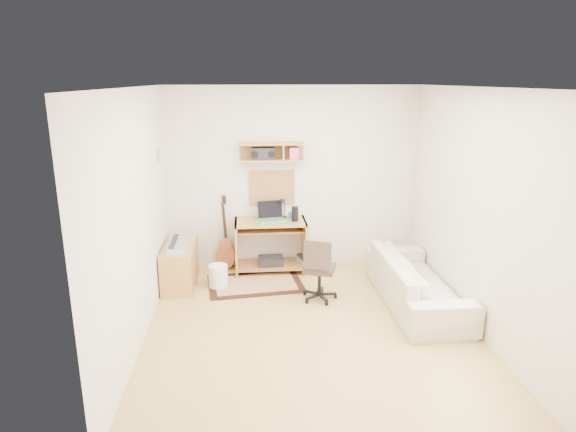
{
  "coord_description": "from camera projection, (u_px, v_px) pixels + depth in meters",
  "views": [
    {
      "loc": [
        -0.68,
        -5.01,
        2.68
      ],
      "look_at": [
        -0.15,
        1.05,
        1.0
      ],
      "focal_mm": 31.07,
      "sensor_mm": 36.0,
      "label": 1
    }
  ],
  "objects": [
    {
      "name": "music_keyboard",
      "position": [
        178.0,
        244.0,
        6.56
      ],
      "size": [
        0.23,
        0.72,
        0.06
      ],
      "primitive_type": "cube",
      "color": "#B2B5BA",
      "rests_on": "cabinet"
    },
    {
      "name": "waste_basket",
      "position": [
        218.0,
        276.0,
        6.6
      ],
      "size": [
        0.29,
        0.29,
        0.3
      ],
      "primitive_type": "cylinder",
      "rotation": [
        0.0,
        0.0,
        -0.17
      ],
      "color": "white",
      "rests_on": "floor"
    },
    {
      "name": "task_chair",
      "position": [
        320.0,
        268.0,
        6.17
      ],
      "size": [
        0.53,
        0.53,
        0.82
      ],
      "primitive_type": null,
      "rotation": [
        0.0,
        0.0,
        -0.32
      ],
      "color": "#372A20",
      "rests_on": "floor"
    },
    {
      "name": "pencil_cup",
      "position": [
        290.0,
        215.0,
        7.12
      ],
      "size": [
        0.06,
        0.06,
        0.09
      ],
      "primitive_type": "cylinder",
      "color": "#305690",
      "rests_on": "desk"
    },
    {
      "name": "wall_photo",
      "position": [
        159.0,
        156.0,
        6.41
      ],
      "size": [
        0.02,
        0.2,
        0.15
      ],
      "primitive_type": "cube",
      "color": "#4C8CBF",
      "rests_on": "left_wall"
    },
    {
      "name": "floor",
      "position": [
        309.0,
        327.0,
        5.58
      ],
      "size": [
        3.6,
        4.0,
        0.01
      ],
      "primitive_type": "cube",
      "color": "tan",
      "rests_on": "ground"
    },
    {
      "name": "desk_lamp",
      "position": [
        285.0,
        208.0,
        7.12
      ],
      "size": [
        0.1,
        0.1,
        0.29
      ],
      "primitive_type": null,
      "color": "black",
      "rests_on": "desk"
    },
    {
      "name": "ceiling",
      "position": [
        312.0,
        87.0,
        4.89
      ],
      "size": [
        3.6,
        4.0,
        0.01
      ],
      "primitive_type": "cube",
      "color": "white",
      "rests_on": "ground"
    },
    {
      "name": "desk",
      "position": [
        271.0,
        246.0,
        7.11
      ],
      "size": [
        1.0,
        0.55,
        0.75
      ],
      "primitive_type": null,
      "color": "#BA8641",
      "rests_on": "floor"
    },
    {
      "name": "wall_shelf",
      "position": [
        272.0,
        152.0,
        6.9
      ],
      "size": [
        0.9,
        0.25,
        0.26
      ],
      "primitive_type": "cube",
      "color": "#BA8641",
      "rests_on": "back_wall"
    },
    {
      "name": "boombox",
      "position": [
        263.0,
        154.0,
        6.89
      ],
      "size": [
        0.32,
        0.14,
        0.16
      ],
      "primitive_type": "cube",
      "color": "black",
      "rests_on": "wall_shelf"
    },
    {
      "name": "right_wall",
      "position": [
        476.0,
        211.0,
        5.38
      ],
      "size": [
        0.01,
        4.0,
        2.6
      ],
      "primitive_type": "cube",
      "color": "beige",
      "rests_on": "ground"
    },
    {
      "name": "sofa",
      "position": [
        417.0,
        274.0,
        6.06
      ],
      "size": [
        0.58,
        2.0,
        0.78
      ],
      "primitive_type": "imported",
      "rotation": [
        0.0,
        0.0,
        1.57
      ],
      "color": "#BCB395",
      "rests_on": "floor"
    },
    {
      "name": "back_wall",
      "position": [
        293.0,
        178.0,
        7.16
      ],
      "size": [
        3.6,
        0.01,
        2.6
      ],
      "primitive_type": "cube",
      "color": "beige",
      "rests_on": "ground"
    },
    {
      "name": "printer",
      "position": [
        314.0,
        261.0,
        7.32
      ],
      "size": [
        0.51,
        0.44,
        0.17
      ],
      "primitive_type": "cube",
      "rotation": [
        0.0,
        0.0,
        0.22
      ],
      "color": "#A5A8AA",
      "rests_on": "floor"
    },
    {
      "name": "rug",
      "position": [
        255.0,
        284.0,
        6.72
      ],
      "size": [
        1.34,
        0.97,
        0.02
      ],
      "primitive_type": "cube",
      "rotation": [
        0.0,
        0.0,
        0.11
      ],
      "color": "#C9B587",
      "rests_on": "floor"
    },
    {
      "name": "left_wall",
      "position": [
        136.0,
        219.0,
        5.08
      ],
      "size": [
        0.01,
        4.0,
        2.6
      ],
      "primitive_type": "cube",
      "color": "beige",
      "rests_on": "ground"
    },
    {
      "name": "guitar",
      "position": [
        225.0,
        233.0,
        7.14
      ],
      "size": [
        0.33,
        0.25,
        1.08
      ],
      "primitive_type": null,
      "rotation": [
        0.0,
        0.0,
        -0.27
      ],
      "color": "#B55E37",
      "rests_on": "floor"
    },
    {
      "name": "speaker",
      "position": [
        295.0,
        214.0,
        6.96
      ],
      "size": [
        0.1,
        0.1,
        0.21
      ],
      "primitive_type": "cylinder",
      "color": "black",
      "rests_on": "desk"
    },
    {
      "name": "laptop",
      "position": [
        272.0,
        212.0,
        6.96
      ],
      "size": [
        0.4,
        0.4,
        0.27
      ],
      "primitive_type": null,
      "rotation": [
        0.0,
        0.0,
        0.16
      ],
      "color": "silver",
      "rests_on": "desk"
    },
    {
      "name": "cabinet",
      "position": [
        180.0,
        265.0,
        6.64
      ],
      "size": [
        0.4,
        0.9,
        0.55
      ],
      "primitive_type": "cube",
      "color": "#BA8641",
      "rests_on": "floor"
    },
    {
      "name": "cork_board",
      "position": [
        272.0,
        188.0,
        7.15
      ],
      "size": [
        0.64,
        0.03,
        0.49
      ],
      "primitive_type": "cube",
      "color": "tan",
      "rests_on": "back_wall"
    }
  ]
}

